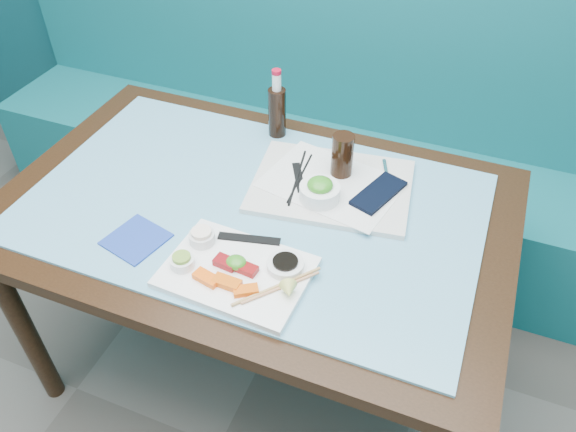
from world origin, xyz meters
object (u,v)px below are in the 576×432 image
at_px(booth_bench, 338,152).
at_px(cola_glass, 342,155).
at_px(dining_table, 254,229).
at_px(sashimi_plate, 237,272).
at_px(seaweed_bowl, 320,193).
at_px(serving_tray, 331,186).
at_px(blue_napkin, 136,239).
at_px(cola_bottle_body, 277,113).

distance_m(booth_bench, cola_glass, 0.81).
bearing_deg(dining_table, sashimi_plate, -73.94).
height_order(dining_table, seaweed_bowl, seaweed_bowl).
distance_m(serving_tray, seaweed_bowl, 0.08).
xyz_separation_m(seaweed_bowl, blue_napkin, (-0.39, -0.31, -0.04)).
bearing_deg(dining_table, seaweed_bowl, 22.64).
bearing_deg(booth_bench, cola_glass, -73.57).
xyz_separation_m(sashimi_plate, cola_bottle_body, (-0.14, 0.59, 0.07)).
relative_size(seaweed_bowl, cola_glass, 0.86).
height_order(sashimi_plate, seaweed_bowl, seaweed_bowl).
bearing_deg(sashimi_plate, cola_bottle_body, 105.96).
relative_size(sashimi_plate, cola_glass, 2.66).
height_order(cola_glass, blue_napkin, cola_glass).
bearing_deg(blue_napkin, dining_table, 47.24).
relative_size(dining_table, cola_glass, 10.94).
distance_m(booth_bench, sashimi_plate, 1.16).
xyz_separation_m(booth_bench, blue_napkin, (-0.22, -1.08, 0.39)).
bearing_deg(cola_glass, cola_bottle_body, 150.96).
relative_size(booth_bench, cola_bottle_body, 19.11).
bearing_deg(cola_glass, serving_tray, -100.30).
bearing_deg(cola_bottle_body, serving_tray, -38.70).
xyz_separation_m(dining_table, blue_napkin, (-0.22, -0.24, 0.09)).
xyz_separation_m(sashimi_plate, blue_napkin, (-0.29, 0.01, -0.01)).
bearing_deg(booth_bench, dining_table, -90.00).
distance_m(dining_table, sashimi_plate, 0.28).
height_order(cola_bottle_body, blue_napkin, cola_bottle_body).
bearing_deg(blue_napkin, serving_tray, 43.86).
xyz_separation_m(booth_bench, cola_bottle_body, (-0.07, -0.50, 0.46)).
distance_m(booth_bench, cola_bottle_body, 0.68).
relative_size(dining_table, seaweed_bowl, 12.67).
distance_m(sashimi_plate, serving_tray, 0.41).
distance_m(booth_bench, serving_tray, 0.82).
relative_size(booth_bench, sashimi_plate, 8.82).
bearing_deg(cola_bottle_body, dining_table, -78.82).
bearing_deg(dining_table, blue_napkin, -132.76).
bearing_deg(cola_bottle_body, booth_bench, 82.24).
bearing_deg(blue_napkin, booth_bench, 78.52).
bearing_deg(sashimi_plate, seaweed_bowl, 75.80).
bearing_deg(serving_tray, cola_glass, 72.00).
height_order(booth_bench, cola_bottle_body, booth_bench).
relative_size(cola_bottle_body, blue_napkin, 1.15).
bearing_deg(seaweed_bowl, booth_bench, 102.35).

